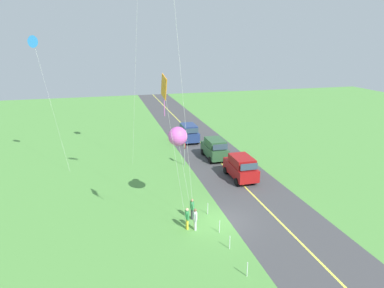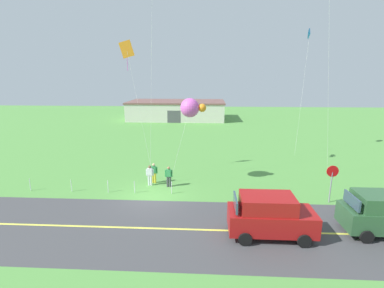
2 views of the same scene
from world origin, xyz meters
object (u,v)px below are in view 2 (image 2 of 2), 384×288
(kite_pink_drift, at_px, (310,34))
(person_adult_near, at_px, (169,176))
(car_suv_foreground, at_px, (270,215))
(stop_sign, at_px, (332,177))
(kite_blue_mid, at_px, (127,52))
(person_adult_companion, at_px, (154,172))
(kite_red_low, at_px, (191,108))
(warehouse_distant, at_px, (177,110))
(person_child_watcher, at_px, (150,175))

(kite_pink_drift, bearing_deg, person_adult_near, -139.37)
(car_suv_foreground, height_order, stop_sign, stop_sign)
(kite_blue_mid, bearing_deg, stop_sign, -17.61)
(car_suv_foreground, distance_m, person_adult_companion, 10.23)
(stop_sign, height_order, kite_blue_mid, kite_blue_mid)
(person_adult_companion, bearing_deg, kite_red_low, 133.83)
(car_suv_foreground, distance_m, warehouse_distant, 42.13)
(car_suv_foreground, relative_size, kite_red_low, 0.66)
(person_adult_companion, relative_size, person_child_watcher, 1.00)
(stop_sign, distance_m, kite_blue_mid, 17.15)
(person_child_watcher, relative_size, kite_red_low, 0.24)
(kite_blue_mid, bearing_deg, person_adult_companion, -39.72)
(kite_blue_mid, relative_size, warehouse_distant, 0.59)
(person_adult_near, distance_m, warehouse_distant, 34.89)
(kite_pink_drift, bearing_deg, kite_blue_mid, -151.81)
(kite_red_low, bearing_deg, car_suv_foreground, -57.29)
(stop_sign, xyz_separation_m, person_adult_near, (-11.00, 2.11, -0.94))
(person_child_watcher, xyz_separation_m, kite_red_low, (3.10, 0.47, 5.05))
(car_suv_foreground, height_order, kite_red_low, kite_red_low)
(kite_red_low, xyz_separation_m, kite_blue_mid, (-5.00, 1.80, 4.06))
(kite_pink_drift, xyz_separation_m, warehouse_distant, (-16.33, 23.39, -10.59))
(stop_sign, bearing_deg, kite_blue_mid, 162.39)
(person_adult_near, xyz_separation_m, warehouse_distant, (-3.10, 34.74, 0.89))
(stop_sign, height_order, warehouse_distant, warehouse_distant)
(kite_blue_mid, bearing_deg, kite_red_low, -19.74)
(person_child_watcher, height_order, warehouse_distant, warehouse_distant)
(stop_sign, bearing_deg, person_adult_companion, 167.10)
(person_adult_companion, bearing_deg, person_child_watcher, 22.45)
(stop_sign, distance_m, person_child_watcher, 12.72)
(car_suv_foreground, xyz_separation_m, person_child_watcher, (-7.61, 6.55, -0.29))
(person_adult_near, xyz_separation_m, kite_blue_mid, (-3.37, 2.45, 9.11))
(person_adult_near, distance_m, kite_pink_drift, 20.87)
(warehouse_distant, bearing_deg, kite_red_low, -82.10)
(car_suv_foreground, xyz_separation_m, kite_pink_drift, (7.09, 17.71, 11.19))
(person_child_watcher, bearing_deg, stop_sign, -168.21)
(person_child_watcher, bearing_deg, car_suv_foreground, 161.51)
(car_suv_foreground, relative_size, kite_blue_mid, 0.40)
(kite_red_low, bearing_deg, warehouse_distant, 97.90)
(warehouse_distant, bearing_deg, person_child_watcher, -87.30)
(kite_blue_mid, bearing_deg, warehouse_distant, 89.52)
(person_adult_companion, height_order, warehouse_distant, warehouse_distant)
(kite_pink_drift, bearing_deg, stop_sign, -99.40)
(stop_sign, xyz_separation_m, kite_blue_mid, (-14.37, 4.56, 8.17))
(person_adult_near, relative_size, person_child_watcher, 1.00)
(person_adult_near, height_order, person_child_watcher, same)
(stop_sign, xyz_separation_m, warehouse_distant, (-14.10, 36.85, -0.05))
(person_adult_companion, height_order, person_child_watcher, same)
(person_adult_near, relative_size, warehouse_distant, 0.09)
(person_adult_companion, distance_m, person_child_watcher, 0.55)
(person_adult_companion, bearing_deg, warehouse_distant, -132.24)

